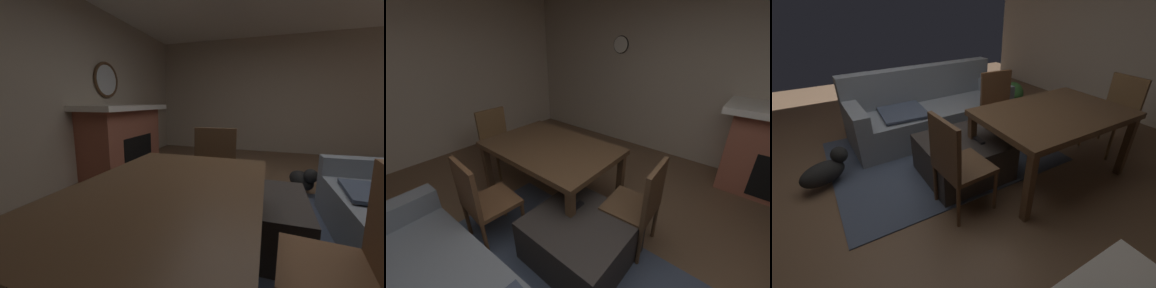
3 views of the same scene
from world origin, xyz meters
TOP-DOWN VIEW (x-y plane):
  - floor at (0.00, 0.00)m, footprint 8.66×8.66m
  - wall_right_window_side at (3.61, 0.00)m, footprint 0.12×6.24m
  - area_rug at (0.42, 0.30)m, footprint 2.60×2.00m
  - couch at (0.57, 0.93)m, footprint 2.29×0.95m
  - ottoman_coffee_table at (0.42, -0.25)m, footprint 0.87×0.82m
  - tv_remote at (0.55, -0.35)m, footprint 0.05×0.16m
  - dining_table at (1.24, -0.69)m, footprint 1.52×1.01m
  - dining_chair_east at (2.39, -0.69)m, footprint 0.45×0.45m
  - dining_chair_west at (0.09, -0.70)m, footprint 0.47×0.47m
  - dining_chair_north at (1.24, 0.20)m, footprint 0.47×0.47m
  - potted_plant at (2.18, 1.02)m, footprint 0.36×0.36m
  - small_dog at (-0.90, 0.29)m, footprint 0.54×0.39m

SIDE VIEW (x-z plane):
  - floor at x=0.00m, z-range 0.00..0.00m
  - area_rug at x=0.42m, z-range 0.00..0.01m
  - small_dog at x=-0.90m, z-range 0.02..0.35m
  - ottoman_coffee_table at x=0.42m, z-range 0.00..0.43m
  - potted_plant at x=2.18m, z-range 0.03..0.51m
  - couch at x=0.57m, z-range -0.13..0.77m
  - tv_remote at x=0.55m, z-range 0.43..0.45m
  - dining_chair_east at x=2.39m, z-range 0.06..0.99m
  - dining_chair_west at x=0.09m, z-range 0.06..0.99m
  - dining_chair_north at x=1.24m, z-range 0.06..0.99m
  - dining_table at x=1.24m, z-range 0.29..1.03m
  - wall_right_window_side at x=3.61m, z-range 0.00..2.68m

